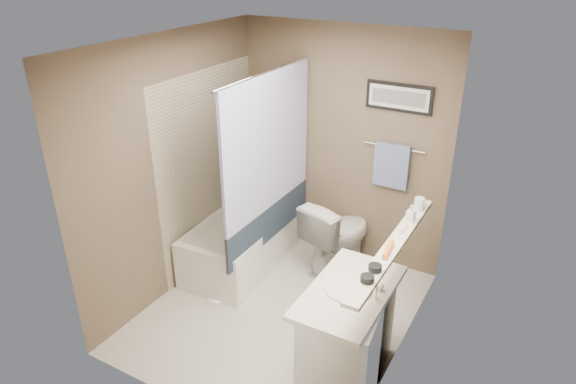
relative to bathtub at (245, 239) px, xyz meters
The scene contains 33 objects.
ground 0.97m from the bathtub, 37.11° to the right, with size 2.50×2.50×0.00m, color beige.
ceiling 2.33m from the bathtub, 37.11° to the right, with size 2.20×2.50×0.04m, color silver.
wall_back 1.38m from the bathtub, 41.46° to the left, with size 2.20×0.04×2.40m, color brown.
wall_front 2.17m from the bathtub, 67.35° to the right, with size 2.20×0.04×2.40m, color brown.
wall_left 1.15m from the bathtub, 120.18° to the right, with size 0.04×2.50×2.40m, color brown.
wall_right 2.14m from the bathtub, 17.22° to the right, with size 0.04×2.50×2.40m, color brown.
tile_surround 0.83m from the bathtub, 168.86° to the right, with size 0.02×1.55×2.00m, color #C6B596.
curtain_rod 1.83m from the bathtub, 10.89° to the right, with size 0.02×0.02×1.55m, color silver.
curtain_upper 1.20m from the bathtub, 10.89° to the right, with size 0.03×1.45×1.28m, color white.
curtain_lower 0.49m from the bathtub, 10.89° to the right, with size 0.03×1.45×0.36m, color #233242.
mirror 2.40m from the bathtub, 21.30° to the right, with size 0.02×1.60×1.00m, color silver.
shelf 2.10m from the bathtub, 21.89° to the right, with size 0.12×1.60×0.03m, color silver.
towel_bar 1.79m from the bathtub, 26.48° to the left, with size 0.02×0.02×0.60m, color silver.
towel 1.69m from the bathtub, 25.77° to the left, with size 0.34×0.05×0.44m, color #96AFDA.
art_frame 2.11m from the bathtub, 27.08° to the left, with size 0.62×0.03×0.26m, color black.
art_mat 2.11m from the bathtub, 26.59° to the left, with size 0.56×0.00×0.20m, color white.
art_image 2.11m from the bathtub, 26.48° to the left, with size 0.50×0.00×0.13m, color #595959.
door 2.35m from the bathtub, 54.30° to the right, with size 0.80×0.02×2.00m, color silver.
door_handle 2.14m from the bathtub, 61.10° to the right, with size 0.02×0.02×0.10m, color silver.
bathtub is the anchor object (origin of this frame).
tub_rim 0.25m from the bathtub, behind, with size 0.56×1.36×0.02m, color beige.
toilet 0.97m from the bathtub, 20.16° to the left, with size 0.44×0.77×0.79m, color silver.
vanity 1.91m from the bathtub, 32.62° to the right, with size 0.50×0.90×0.80m, color white.
countertop 1.98m from the bathtub, 32.78° to the right, with size 0.54×0.96×0.04m, color silver.
sink_basin 1.98m from the bathtub, 32.95° to the right, with size 0.34×0.34×0.01m, color white.
faucet_spout 2.15m from the bathtub, 29.91° to the right, with size 0.02×0.02×0.10m, color white.
faucet_knob 2.10m from the bathtub, 27.43° to the right, with size 0.05×0.05×0.05m, color white.
candle_bowl_near 2.35m from the bathtub, 34.73° to the right, with size 0.09×0.09×0.04m, color black.
candle_bowl_far 2.28m from the bathtub, 31.66° to the right, with size 0.09×0.09×0.04m, color black.
hair_brush_front 2.16m from the bathtub, 25.32° to the right, with size 0.04×0.04×0.22m, color orange.
pink_comb 2.05m from the bathtub, 15.50° to the right, with size 0.03×0.16×0.01m, color pink.
glass_jar 2.01m from the bathtub, ahead, with size 0.08×0.08×0.10m, color silver.
soap_bottle 2.04m from the bathtub, 10.81° to the right, with size 0.06×0.06×0.13m, color #999999.
Camera 1 is at (1.91, -3.24, 3.03)m, focal length 32.00 mm.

